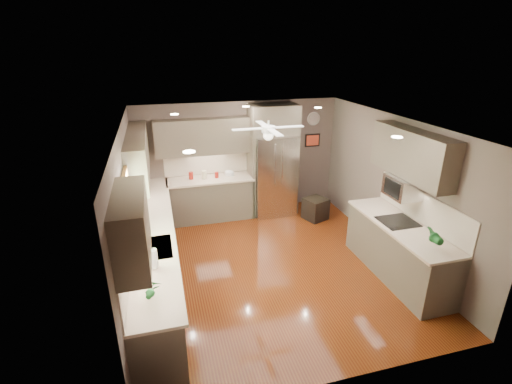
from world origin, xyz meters
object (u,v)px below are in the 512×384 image
microwave (403,187)px  potted_plant_left (153,288)px  canister_a (191,176)px  bowl (229,175)px  paper_towel (153,259)px  stool (315,209)px  potted_plant_right (434,236)px  refrigerator (273,163)px  canister_d (217,175)px  soap_bottle (144,235)px  canister_c (204,175)px

microwave → potted_plant_left: bearing=-163.8°
canister_a → microwave: 4.23m
bowl → paper_towel: bearing=-116.8°
microwave → stool: bearing=104.0°
microwave → canister_a: bearing=138.3°
canister_a → potted_plant_right: size_ratio=0.43×
bowl → refrigerator: size_ratio=0.09×
canister_d → stool: size_ratio=0.22×
refrigerator → stool: refrigerator is taller
microwave → paper_towel: (-3.96, -0.48, -0.40)m
soap_bottle → refrigerator: size_ratio=0.07×
canister_a → refrigerator: refrigerator is taller
refrigerator → soap_bottle: bearing=-139.0°
stool → potted_plant_left: bearing=-136.6°
canister_c → refrigerator: bearing=-1.9°
soap_bottle → canister_c: bearing=63.4°
potted_plant_right → microwave: bearing=82.2°
stool → canister_d: bearing=162.6°
potted_plant_left → bowl: size_ratio=1.45×
paper_towel → stool: bearing=37.0°
canister_a → bowl: size_ratio=0.70×
paper_towel → canister_a: bearing=76.0°
potted_plant_left → refrigerator: 4.68m
potted_plant_right → bowl: size_ratio=1.63×
canister_d → microwave: bearing=-46.7°
stool → canister_a: bearing=165.1°
canister_c → stool: size_ratio=0.30×
canister_c → potted_plant_right: bearing=-53.9°
canister_a → paper_towel: 3.38m
refrigerator → paper_towel: bearing=-129.5°
canister_a → potted_plant_right: (3.00, -3.78, 0.10)m
canister_a → canister_d: bearing=-4.9°
refrigerator → paper_towel: 4.14m
canister_a → refrigerator: (1.81, -0.09, 0.17)m
canister_c → microwave: 4.00m
potted_plant_right → refrigerator: refrigerator is taller
potted_plant_right → microwave: size_ratio=0.64×
paper_towel → canister_d: bearing=67.2°
stool → soap_bottle: bearing=-153.2°
potted_plant_right → paper_towel: bearing=172.6°
canister_a → potted_plant_left: size_ratio=0.49×
canister_a → refrigerator: 1.82m
canister_d → potted_plant_left: size_ratio=0.40×
potted_plant_right → soap_bottle: bearing=162.0°
canister_c → stool: 2.55m
canister_d → soap_bottle: soap_bottle is taller
potted_plant_left → microwave: microwave is taller
soap_bottle → potted_plant_right: potted_plant_right is taller
potted_plant_right → microwave: microwave is taller
canister_c → canister_d: canister_c is taller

